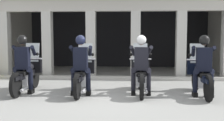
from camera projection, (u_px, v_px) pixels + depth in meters
name	position (u px, v px, depth m)	size (l,w,h in m)	color
ground_plane	(117.00, 79.00, 10.40)	(80.00, 80.00, 0.00)	#999993
station_building	(116.00, 27.00, 12.66)	(9.35, 4.37, 3.05)	black
kerb_strip	(112.00, 78.00, 10.23)	(8.85, 0.24, 0.12)	#B7B5AD
motorcycle_far_left	(27.00, 74.00, 8.03)	(0.62, 2.04, 1.35)	black
police_officer_far_left	(23.00, 59.00, 7.71)	(0.63, 0.61, 1.58)	black
motorcycle_center_left	(83.00, 75.00, 7.85)	(0.62, 2.04, 1.35)	black
police_officer_center_left	(81.00, 60.00, 7.52)	(0.63, 0.61, 1.58)	black
motorcycle_center_right	(141.00, 75.00, 7.84)	(0.62, 2.04, 1.35)	black
police_officer_center_right	(141.00, 60.00, 7.52)	(0.63, 0.61, 1.58)	black
motorcycle_far_right	(201.00, 76.00, 7.63)	(0.62, 2.04, 1.35)	black
police_officer_far_right	(204.00, 60.00, 7.31)	(0.63, 0.61, 1.58)	black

